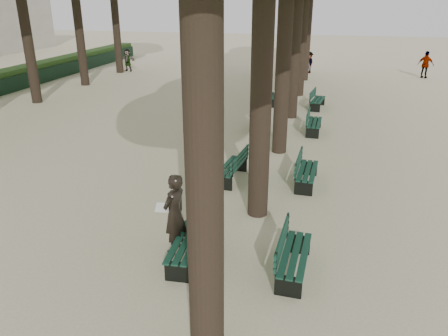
# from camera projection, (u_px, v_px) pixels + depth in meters

# --- Properties ---
(ground) EXTENTS (120.00, 120.00, 0.00)m
(ground) POSITION_uv_depth(u_px,v_px,m) (163.00, 271.00, 9.04)
(ground) COLOR beige
(ground) RESTS_ON ground
(bench_left_0) EXTENTS (0.67, 1.83, 0.92)m
(bench_left_0) POSITION_uv_depth(u_px,v_px,m) (187.00, 249.00, 9.33)
(bench_left_0) COLOR black
(bench_left_0) RESTS_ON ground
(bench_left_1) EXTENTS (0.74, 1.85, 0.92)m
(bench_left_1) POSITION_uv_depth(u_px,v_px,m) (232.00, 172.00, 13.43)
(bench_left_1) COLOR black
(bench_left_1) RESTS_ON ground
(bench_left_2) EXTENTS (0.58, 1.80, 0.92)m
(bench_left_2) POSITION_uv_depth(u_px,v_px,m) (260.00, 123.00, 18.53)
(bench_left_2) COLOR black
(bench_left_2) RESTS_ON ground
(bench_left_3) EXTENTS (0.61, 1.81, 0.92)m
(bench_left_3) POSITION_uv_depth(u_px,v_px,m) (274.00, 99.00, 22.85)
(bench_left_3) COLOR black
(bench_left_3) RESTS_ON ground
(bench_right_0) EXTENTS (0.65, 1.82, 0.92)m
(bench_right_0) POSITION_uv_depth(u_px,v_px,m) (294.00, 262.00, 8.88)
(bench_right_0) COLOR black
(bench_right_0) RESTS_ON ground
(bench_right_1) EXTENTS (0.65, 1.82, 0.92)m
(bench_right_1) POSITION_uv_depth(u_px,v_px,m) (306.00, 176.00, 13.08)
(bench_right_1) COLOR black
(bench_right_1) RESTS_ON ground
(bench_right_2) EXTENTS (0.62, 1.81, 0.92)m
(bench_right_2) POSITION_uv_depth(u_px,v_px,m) (314.00, 126.00, 18.07)
(bench_right_2) COLOR black
(bench_right_2) RESTS_ON ground
(bench_right_3) EXTENTS (0.79, 1.86, 0.92)m
(bench_right_3) POSITION_uv_depth(u_px,v_px,m) (317.00, 103.00, 21.99)
(bench_right_3) COLOR black
(bench_right_3) RESTS_ON ground
(man_with_map) EXTENTS (0.73, 0.82, 1.84)m
(man_with_map) POSITION_uv_depth(u_px,v_px,m) (175.00, 214.00, 9.43)
(man_with_map) COLOR black
(man_with_map) RESTS_ON ground
(pedestrian_c) EXTENTS (1.10, 0.86, 1.82)m
(pedestrian_c) POSITION_uv_depth(u_px,v_px,m) (426.00, 65.00, 29.86)
(pedestrian_c) COLOR #262628
(pedestrian_c) RESTS_ON ground
(pedestrian_a) EXTENTS (0.79, 0.72, 1.56)m
(pedestrian_a) POSITION_uv_depth(u_px,v_px,m) (258.00, 64.00, 31.13)
(pedestrian_a) COLOR #262628
(pedestrian_a) RESTS_ON ground
(pedestrian_d) EXTENTS (0.84, 0.48, 1.61)m
(pedestrian_d) POSITION_uv_depth(u_px,v_px,m) (304.00, 64.00, 30.67)
(pedestrian_d) COLOR #262628
(pedestrian_d) RESTS_ON ground
(pedestrian_b) EXTENTS (0.62, 1.03, 1.53)m
(pedestrian_b) POSITION_uv_depth(u_px,v_px,m) (309.00, 62.00, 31.89)
(pedestrian_b) COLOR #262628
(pedestrian_b) RESTS_ON ground
(pedestrian_e) EXTENTS (1.52, 0.52, 1.61)m
(pedestrian_e) POSITION_uv_depth(u_px,v_px,m) (128.00, 60.00, 32.66)
(pedestrian_e) COLOR #262628
(pedestrian_e) RESTS_ON ground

